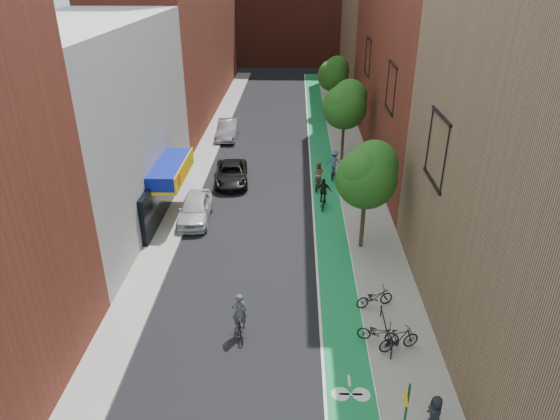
# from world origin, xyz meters

# --- Properties ---
(ground) EXTENTS (160.00, 160.00, 0.00)m
(ground) POSITION_xyz_m (0.00, 0.00, 0.00)
(ground) COLOR black
(ground) RESTS_ON ground
(bike_lane) EXTENTS (2.00, 68.00, 0.01)m
(bike_lane) POSITION_xyz_m (4.00, 26.00, 0.01)
(bike_lane) COLOR #167C49
(bike_lane) RESTS_ON ground
(sidewalk_left) EXTENTS (2.00, 68.00, 0.15)m
(sidewalk_left) POSITION_xyz_m (-6.00, 26.00, 0.07)
(sidewalk_left) COLOR gray
(sidewalk_left) RESTS_ON ground
(sidewalk_right) EXTENTS (3.00, 68.00, 0.15)m
(sidewalk_right) POSITION_xyz_m (6.50, 26.00, 0.07)
(sidewalk_right) COLOR gray
(sidewalk_right) RESTS_ON ground
(building_left_white) EXTENTS (8.00, 20.00, 12.00)m
(building_left_white) POSITION_xyz_m (-11.00, 14.00, 6.00)
(building_left_white) COLOR silver
(building_left_white) RESTS_ON ground
(building_left_far_red) EXTENTS (8.00, 36.00, 22.00)m
(building_left_far_red) POSITION_xyz_m (-11.00, 42.00, 11.00)
(building_left_far_red) COLOR maroon
(building_left_far_red) RESTS_ON ground
(building_right_mid_red) EXTENTS (8.00, 28.00, 22.00)m
(building_right_mid_red) POSITION_xyz_m (12.00, 26.00, 11.00)
(building_right_mid_red) COLOR maroon
(building_right_mid_red) RESTS_ON ground
(building_right_far_tan) EXTENTS (8.00, 20.00, 18.00)m
(building_right_far_tan) POSITION_xyz_m (12.00, 50.00, 9.00)
(building_right_far_tan) COLOR #8C6B4C
(building_right_far_tan) RESTS_ON ground
(tree_near) EXTENTS (3.40, 3.36, 6.42)m
(tree_near) POSITION_xyz_m (5.65, 10.02, 4.66)
(tree_near) COLOR #332619
(tree_near) RESTS_ON ground
(tree_mid) EXTENTS (3.55, 3.53, 6.74)m
(tree_mid) POSITION_xyz_m (5.65, 24.02, 4.89)
(tree_mid) COLOR #332619
(tree_mid) RESTS_ON ground
(tree_far) EXTENTS (3.30, 3.25, 6.21)m
(tree_far) POSITION_xyz_m (5.65, 38.02, 4.50)
(tree_far) COLOR #332619
(tree_far) RESTS_ON ground
(sign_pole) EXTENTS (0.13, 0.71, 3.00)m
(sign_pole) POSITION_xyz_m (5.38, -3.50, 1.84)
(sign_pole) COLOR #194C26
(sign_pole) RESTS_ON sidewalk_right
(parked_car_white) EXTENTS (2.11, 4.82, 1.62)m
(parked_car_white) POSITION_xyz_m (-4.60, 13.24, 0.81)
(parked_car_white) COLOR silver
(parked_car_white) RESTS_ON ground
(parked_car_black) EXTENTS (2.86, 5.33, 1.42)m
(parked_car_black) POSITION_xyz_m (-3.00, 19.36, 0.71)
(parked_car_black) COLOR black
(parked_car_black) RESTS_ON ground
(parked_car_silver) EXTENTS (1.77, 5.08, 1.67)m
(parked_car_silver) POSITION_xyz_m (-4.60, 29.94, 0.84)
(parked_car_silver) COLOR gray
(parked_car_silver) RESTS_ON ground
(cyclist_lead) EXTENTS (0.90, 1.61, 2.14)m
(cyclist_lead) POSITION_xyz_m (-0.61, 2.30, 0.77)
(cyclist_lead) COLOR black
(cyclist_lead) RESTS_ON ground
(cyclist_lane_near) EXTENTS (1.02, 1.58, 2.17)m
(cyclist_lane_near) POSITION_xyz_m (3.41, 18.22, 0.98)
(cyclist_lane_near) COLOR black
(cyclist_lane_near) RESTS_ON ground
(cyclist_lane_mid) EXTENTS (1.06, 1.73, 2.08)m
(cyclist_lane_mid) POSITION_xyz_m (3.67, 15.29, 0.80)
(cyclist_lane_mid) COLOR black
(cyclist_lane_mid) RESTS_ON ground
(cyclist_lane_far) EXTENTS (1.36, 1.70, 2.24)m
(cyclist_lane_far) POSITION_xyz_m (4.70, 20.50, 1.04)
(cyclist_lane_far) COLOR black
(cyclist_lane_far) RESTS_ON ground
(parked_bike_near) EXTENTS (1.98, 1.21, 0.98)m
(parked_bike_near) POSITION_xyz_m (5.59, 4.38, 0.64)
(parked_bike_near) COLOR black
(parked_bike_near) RESTS_ON sidewalk_right
(parked_bike_mid) EXTENTS (1.92, 1.09, 1.11)m
(parked_bike_mid) POSITION_xyz_m (6.21, 1.40, 0.71)
(parked_bike_mid) COLOR black
(parked_bike_mid) RESTS_ON sidewalk_right
(parked_bike_far) EXTENTS (1.89, 1.02, 0.95)m
(parked_bike_far) POSITION_xyz_m (5.40, 1.89, 0.62)
(parked_bike_far) COLOR black
(parked_bike_far) RESTS_ON sidewalk_right
(pedestrian) EXTENTS (0.57, 0.80, 1.52)m
(pedestrian) POSITION_xyz_m (6.68, -2.64, 0.91)
(pedestrian) COLOR black
(pedestrian) RESTS_ON sidewalk_right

